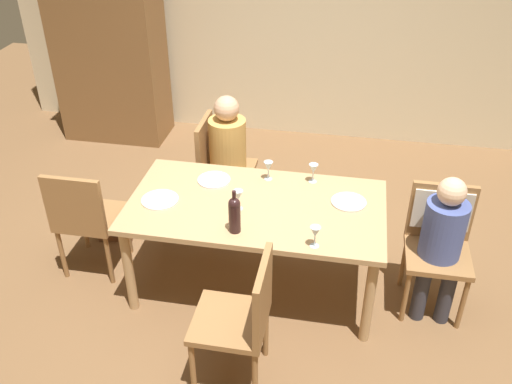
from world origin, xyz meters
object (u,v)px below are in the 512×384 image
(dinner_plate_guest_left, at_px, (160,200))
(chair_left_end, at_px, (85,215))
(chair_far_left, at_px, (218,162))
(chair_right_end, at_px, (439,230))
(dinner_plate_guest_right, at_px, (349,202))
(chair_near, at_px, (244,314))
(handbag, at_px, (115,227))
(wine_glass_near_right, at_px, (268,167))
(wine_glass_far, at_px, (238,196))
(wine_glass_centre, at_px, (315,233))
(dinner_plate_host, at_px, (214,180))
(person_woman_host, at_px, (231,150))
(person_man_bearded, at_px, (442,238))
(dining_table, at_px, (256,213))
(wine_bottle_tall_green, at_px, (235,214))
(armoire_cabinet, at_px, (108,39))
(wine_glass_near_left, at_px, (313,169))

(dinner_plate_guest_left, bearing_deg, chair_left_end, -179.57)
(chair_far_left, xyz_separation_m, chair_right_end, (1.77, -0.74, 0.06))
(chair_left_end, distance_m, dinner_plate_guest_right, 1.94)
(chair_near, relative_size, chair_left_end, 1.00)
(chair_left_end, distance_m, handbag, 0.61)
(chair_left_end, distance_m, wine_glass_near_right, 1.41)
(chair_far_left, height_order, wine_glass_far, chair_far_left)
(chair_far_left, distance_m, wine_glass_far, 1.07)
(wine_glass_centre, relative_size, handbag, 0.53)
(chair_right_end, height_order, dinner_plate_host, chair_right_end)
(chair_far_left, bearing_deg, person_woman_host, 90.00)
(dinner_plate_guest_right, bearing_deg, person_man_bearded, -13.93)
(chair_near, bearing_deg, dining_table, 5.76)
(wine_bottle_tall_green, bearing_deg, wine_glass_centre, -7.18)
(wine_glass_near_right, height_order, handbag, wine_glass_near_right)
(chair_far_left, distance_m, chair_near, 1.82)
(wine_glass_near_right, distance_m, dinner_plate_host, 0.42)
(armoire_cabinet, xyz_separation_m, chair_left_end, (0.72, -2.32, -0.56))
(dining_table, relative_size, chair_near, 1.95)
(wine_glass_far, distance_m, handbag, 1.44)
(wine_glass_near_right, bearing_deg, dinner_plate_guest_left, -148.69)
(wine_glass_far, bearing_deg, person_woman_host, 105.91)
(chair_right_end, relative_size, wine_glass_near_left, 6.17)
(dinner_plate_guest_left, bearing_deg, person_man_bearded, 1.68)
(chair_far_left, height_order, handbag, chair_far_left)
(wine_bottle_tall_green, bearing_deg, wine_glass_near_right, 81.03)
(chair_right_end, distance_m, chair_left_end, 2.56)
(person_man_bearded, height_order, wine_glass_near_right, person_man_bearded)
(person_man_bearded, xyz_separation_m, wine_glass_near_right, (-1.25, 0.37, 0.21))
(chair_left_end, xyz_separation_m, person_woman_host, (0.90, 0.95, 0.13))
(chair_left_end, bearing_deg, person_man_bearded, 1.38)
(person_man_bearded, bearing_deg, dinner_plate_guest_right, -13.93)
(chair_far_left, relative_size, chair_right_end, 1.00)
(dining_table, bearing_deg, chair_left_end, -176.10)
(person_man_bearded, distance_m, wine_glass_far, 1.40)
(person_man_bearded, relative_size, handbag, 3.87)
(dining_table, bearing_deg, wine_glass_near_right, 85.21)
(chair_right_end, bearing_deg, wine_glass_far, 8.43)
(chair_left_end, distance_m, person_man_bearded, 2.56)
(chair_left_end, height_order, dinner_plate_host, chair_left_end)
(dining_table, height_order, dinner_plate_guest_right, dinner_plate_guest_right)
(wine_bottle_tall_green, xyz_separation_m, dinner_plate_guest_right, (0.72, 0.47, -0.13))
(person_man_bearded, distance_m, dinner_plate_host, 1.67)
(chair_near, xyz_separation_m, person_woman_host, (-0.47, 1.73, 0.13))
(chair_right_end, relative_size, dinner_plate_guest_left, 3.51)
(dining_table, distance_m, dinner_plate_host, 0.45)
(chair_near, xyz_separation_m, wine_bottle_tall_green, (-0.17, 0.53, 0.34))
(chair_near, height_order, handbag, chair_near)
(dinner_plate_host, distance_m, handbag, 1.11)
(person_man_bearded, relative_size, dinner_plate_host, 4.43)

